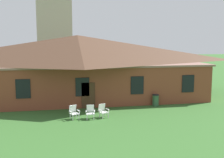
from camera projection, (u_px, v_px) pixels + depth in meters
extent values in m
cube|color=brown|center=(78.00, 80.00, 26.75)|extent=(22.69, 10.00, 3.20)
cube|color=#8C6458|center=(78.00, 63.00, 26.53)|extent=(23.14, 10.20, 0.16)
pyramid|color=#4C3323|center=(77.00, 49.00, 26.34)|extent=(23.59, 10.40, 2.60)
cube|color=black|center=(23.00, 89.00, 20.98)|extent=(1.10, 0.06, 1.50)
cube|color=black|center=(82.00, 87.00, 21.84)|extent=(1.10, 0.06, 1.50)
cube|color=black|center=(137.00, 85.00, 22.70)|extent=(1.10, 0.06, 1.50)
cube|color=black|center=(188.00, 84.00, 23.55)|extent=(1.10, 0.06, 1.50)
cube|color=#422819|center=(88.00, 95.00, 22.03)|extent=(1.10, 0.06, 2.10)
cube|color=#BCB29E|center=(55.00, 35.00, 39.98)|extent=(4.80, 4.80, 12.47)
cube|color=white|center=(79.00, 117.00, 18.96)|extent=(0.06, 0.06, 0.36)
cube|color=white|center=(73.00, 118.00, 18.71)|extent=(0.06, 0.06, 0.36)
cube|color=white|center=(76.00, 115.00, 19.33)|extent=(0.06, 0.06, 0.36)
cube|color=white|center=(70.00, 116.00, 19.09)|extent=(0.06, 0.06, 0.36)
cube|color=white|center=(75.00, 114.00, 18.99)|extent=(0.69, 0.68, 0.05)
cube|color=white|center=(73.00, 109.00, 19.21)|extent=(0.55, 0.36, 0.54)
cube|color=white|center=(78.00, 111.00, 19.10)|extent=(0.22, 0.46, 0.03)
cube|color=white|center=(79.00, 113.00, 18.98)|extent=(0.05, 0.05, 0.22)
cube|color=white|center=(71.00, 112.00, 18.80)|extent=(0.22, 0.46, 0.03)
cube|color=white|center=(72.00, 114.00, 18.68)|extent=(0.05, 0.05, 0.22)
cube|color=white|center=(94.00, 117.00, 18.84)|extent=(0.06, 0.06, 0.36)
cube|color=white|center=(87.00, 118.00, 18.80)|extent=(0.06, 0.06, 0.36)
cube|color=white|center=(94.00, 116.00, 19.28)|extent=(0.06, 0.06, 0.36)
cube|color=white|center=(87.00, 116.00, 19.24)|extent=(0.06, 0.06, 0.36)
cube|color=white|center=(90.00, 114.00, 19.01)|extent=(0.59, 0.58, 0.05)
cube|color=white|center=(90.00, 108.00, 19.28)|extent=(0.53, 0.25, 0.54)
cube|color=white|center=(95.00, 111.00, 18.99)|extent=(0.11, 0.47, 0.03)
cube|color=white|center=(95.00, 113.00, 18.85)|extent=(0.04, 0.04, 0.22)
cube|color=white|center=(86.00, 111.00, 18.94)|extent=(0.11, 0.47, 0.03)
cube|color=white|center=(86.00, 113.00, 18.80)|extent=(0.04, 0.04, 0.22)
cube|color=silver|center=(108.00, 115.00, 19.34)|extent=(0.06, 0.06, 0.36)
cube|color=silver|center=(103.00, 116.00, 19.10)|extent=(0.06, 0.06, 0.36)
cube|color=silver|center=(105.00, 114.00, 19.71)|extent=(0.06, 0.06, 0.36)
cube|color=silver|center=(100.00, 115.00, 19.47)|extent=(0.06, 0.06, 0.36)
cube|color=silver|center=(104.00, 112.00, 19.38)|extent=(0.69, 0.68, 0.05)
cube|color=silver|center=(102.00, 107.00, 19.60)|extent=(0.55, 0.36, 0.54)
cube|color=silver|center=(108.00, 109.00, 19.49)|extent=(0.23, 0.46, 0.03)
cube|color=silver|center=(109.00, 111.00, 19.37)|extent=(0.05, 0.05, 0.22)
cube|color=silver|center=(100.00, 110.00, 19.18)|extent=(0.23, 0.46, 0.03)
cube|color=silver|center=(102.00, 112.00, 19.06)|extent=(0.05, 0.05, 0.22)
cylinder|color=#335638|center=(156.00, 101.00, 22.90)|extent=(0.52, 0.52, 0.90)
cylinder|color=black|center=(156.00, 95.00, 22.83)|extent=(0.56, 0.56, 0.08)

